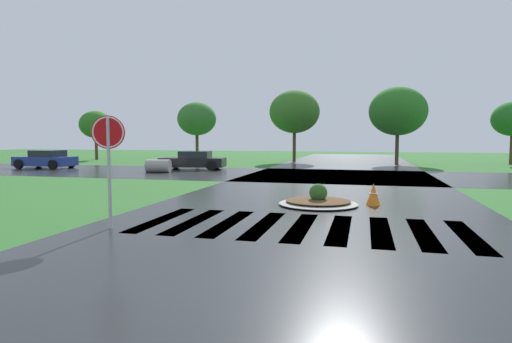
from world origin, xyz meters
TOP-DOWN VIEW (x-y plane):
  - ground_plane at (0.00, 0.00)m, footprint 120.00×120.00m
  - asphalt_roadway at (0.00, 10.00)m, footprint 10.12×80.00m
  - asphalt_cross_road at (0.00, 18.70)m, footprint 90.00×9.11m
  - crosswalk_stripes at (0.00, 4.83)m, footprint 7.65×3.34m
  - stop_sign at (-4.25, 3.55)m, footprint 0.73×0.26m
  - median_island at (0.05, 8.10)m, footprint 2.45×2.40m
  - car_blue_compact at (-19.96, 19.57)m, footprint 4.02×2.13m
  - car_silver_hatch at (-9.66, 21.19)m, footprint 4.45×2.49m
  - drainage_pipe_stack at (-10.71, 18.26)m, footprint 1.54×0.96m
  - traffic_cone at (1.71, 8.54)m, footprint 0.44×0.44m
  - background_treeline at (-3.40, 31.01)m, footprint 39.06×5.83m

SIDE VIEW (x-z plane):
  - ground_plane at x=0.00m, z-range -0.10..0.00m
  - asphalt_roadway at x=0.00m, z-range 0.00..0.01m
  - asphalt_cross_road at x=0.00m, z-range 0.00..0.01m
  - crosswalk_stripes at x=0.00m, z-range 0.00..0.01m
  - median_island at x=0.05m, z-range -0.21..0.47m
  - traffic_cone at x=1.71m, z-range -0.01..0.68m
  - drainage_pipe_stack at x=-10.71m, z-range 0.00..0.79m
  - car_silver_hatch at x=-9.66m, z-range -0.03..1.18m
  - car_blue_compact at x=-19.96m, z-range -0.03..1.21m
  - stop_sign at x=-4.25m, z-range 0.64..3.24m
  - background_treeline at x=-3.40m, z-range 0.92..7.12m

